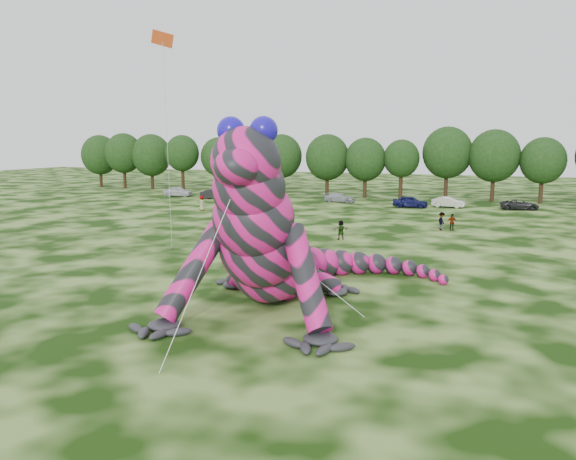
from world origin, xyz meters
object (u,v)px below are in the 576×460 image
(tree_1, at_px, (124,161))
(spectator_2, at_px, (442,221))
(tree_6, at_px, (281,165))
(tree_10, at_px, (447,163))
(tree_0, at_px, (100,161))
(tree_3, at_px, (182,163))
(car_3, at_px, (340,198))
(spectator_5, at_px, (341,230))
(tree_2, at_px, (152,162))
(tree_5, at_px, (254,163))
(flying_kite, at_px, (163,57))
(tree_4, at_px, (219,164))
(inflatable_gecko, at_px, (276,211))
(tree_8, at_px, (365,168))
(tree_11, at_px, (494,166))
(tree_7, at_px, (327,165))
(tree_12, at_px, (542,171))
(tree_9, at_px, (401,169))
(spectator_3, at_px, (452,222))
(spectator_4, at_px, (202,203))
(car_4, at_px, (410,202))
(car_0, at_px, (178,191))
(car_1, at_px, (216,194))
(car_5, at_px, (448,202))
(car_2, at_px, (273,197))
(car_6, at_px, (520,205))

(tree_1, relative_size, spectator_2, 5.59)
(tree_6, relative_size, tree_10, 0.90)
(tree_0, bearing_deg, tree_3, -6.56)
(car_3, relative_size, spectator_5, 2.57)
(tree_10, bearing_deg, tree_2, 179.79)
(tree_5, xyz_separation_m, spectator_5, (25.26, -37.66, -4.06))
(flying_kite, height_order, tree_4, flying_kite)
(inflatable_gecko, distance_m, tree_6, 59.08)
(tree_8, bearing_deg, inflatable_gecko, -81.71)
(tree_11, bearing_deg, inflatable_gecko, -99.96)
(tree_7, relative_size, tree_12, 1.06)
(tree_8, bearing_deg, tree_6, -178.71)
(tree_9, bearing_deg, tree_10, 11.02)
(tree_6, relative_size, tree_7, 1.00)
(tree_7, distance_m, spectator_3, 34.74)
(tree_9, distance_m, spectator_4, 30.92)
(tree_7, xyz_separation_m, spectator_5, (12.22, -36.02, -3.90))
(tree_3, relative_size, tree_5, 0.96)
(car_4, relative_size, spectator_2, 2.51)
(tree_8, relative_size, car_4, 2.03)
(car_3, bearing_deg, car_0, 92.92)
(flying_kite, bearing_deg, tree_2, 125.38)
(tree_6, relative_size, car_1, 2.14)
(tree_11, bearing_deg, tree_8, -176.16)
(tree_6, relative_size, tree_11, 0.94)
(car_4, bearing_deg, spectator_4, 118.48)
(tree_5, relative_size, car_1, 2.21)
(tree_0, xyz_separation_m, tree_11, (68.34, -1.04, 0.28))
(tree_2, bearing_deg, car_0, -41.24)
(inflatable_gecko, relative_size, tree_0, 2.02)
(tree_4, height_order, tree_7, tree_7)
(inflatable_gecko, relative_size, car_0, 4.32)
(flying_kite, height_order, tree_11, flying_kite)
(car_0, distance_m, car_4, 35.68)
(tree_6, height_order, spectator_5, tree_6)
(tree_10, bearing_deg, tree_7, -174.20)
(tree_1, bearing_deg, car_3, -11.39)
(tree_1, relative_size, tree_4, 1.08)
(car_5, bearing_deg, car_1, 98.39)
(tree_5, bearing_deg, tree_0, 178.54)
(tree_6, height_order, car_2, tree_6)
(car_6, bearing_deg, spectator_2, 149.02)
(tree_0, xyz_separation_m, tree_5, (31.43, -0.80, 0.14))
(tree_8, distance_m, tree_10, 11.75)
(tree_2, xyz_separation_m, car_5, (51.73, -10.19, -4.14))
(spectator_3, bearing_deg, spectator_2, 172.39)
(car_2, height_order, spectator_2, spectator_2)
(tree_4, bearing_deg, tree_0, 178.80)
(tree_8, distance_m, spectator_4, 27.47)
(tree_6, height_order, spectator_3, tree_6)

